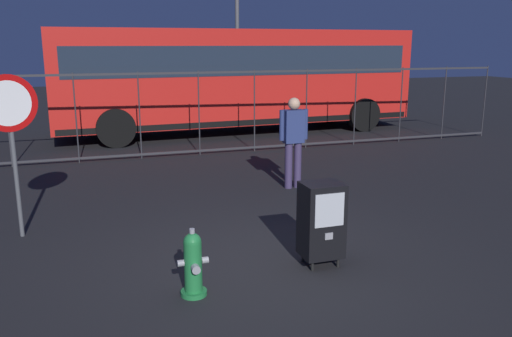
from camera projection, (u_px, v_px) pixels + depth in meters
name	position (u px, v px, depth m)	size (l,w,h in m)	color
ground_plane	(264.00, 263.00, 6.48)	(60.00, 60.00, 0.00)	black
fire_hydrant	(193.00, 264.00, 5.59)	(0.33, 0.32, 0.75)	#1E7238
newspaper_box_primary	(321.00, 220.00, 6.32)	(0.48, 0.42, 1.02)	black
stop_sign	(10.00, 122.00, 7.02)	(0.71, 0.31, 2.23)	#4C4F54
pedestrian	(293.00, 137.00, 9.67)	(0.55, 0.22, 1.67)	#382D51
fence_barrier	(170.00, 114.00, 12.35)	(18.03, 0.04, 2.00)	#2D2D33
bus_near	(236.00, 75.00, 15.73)	(10.59, 3.10, 3.00)	red
street_light_far_left	(237.00, 7.00, 18.13)	(0.32, 0.32, 6.52)	#4C4F54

